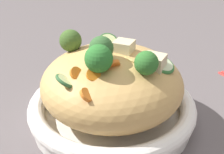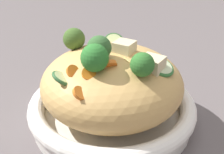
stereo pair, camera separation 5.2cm
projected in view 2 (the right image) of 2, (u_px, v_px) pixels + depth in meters
The scene contains 7 objects.
ground_plane at pixel (112, 120), 0.56m from camera, with size 3.00×3.00×0.00m, color #595252.
serving_bowl at pixel (112, 109), 0.55m from camera, with size 0.31×0.31×0.05m.
noodle_heap at pixel (112, 83), 0.52m from camera, with size 0.25×0.25×0.12m.
broccoli_florets at pixel (99, 52), 0.47m from camera, with size 0.18×0.13×0.06m.
carrot_coins at pixel (89, 75), 0.45m from camera, with size 0.07×0.08×0.04m.
zucchini_slices at pixel (122, 58), 0.52m from camera, with size 0.20×0.21×0.04m.
chicken_chunks at pixel (138, 56), 0.48m from camera, with size 0.09×0.08×0.03m.
Camera 2 is at (-0.44, 0.12, 0.34)m, focal length 47.46 mm.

